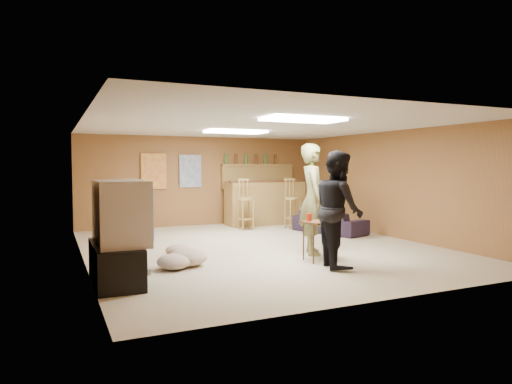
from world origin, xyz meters
name	(u,v)px	position (x,y,z in m)	size (l,w,h in m)	color
ground	(261,248)	(0.00, 0.00, 0.00)	(7.00, 7.00, 0.00)	#B6A98B
ceiling	(261,126)	(0.00, 0.00, 2.20)	(6.00, 7.00, 0.02)	silver
wall_back	(202,181)	(0.00, 3.50, 1.10)	(6.00, 0.02, 2.20)	brown
wall_front	(394,201)	(0.00, -3.50, 1.10)	(6.00, 0.02, 2.20)	brown
wall_left	(83,191)	(-3.00, 0.00, 1.10)	(0.02, 7.00, 2.20)	brown
wall_right	(392,184)	(3.00, 0.00, 1.10)	(0.02, 7.00, 2.20)	brown
tv_stand	(116,263)	(-2.72, -1.50, 0.25)	(0.55, 1.30, 0.50)	black
dvd_box	(134,270)	(-2.50, -1.50, 0.15)	(0.35, 0.50, 0.08)	#B2B2B7
tv_body	(120,212)	(-2.65, -1.50, 0.90)	(0.60, 1.10, 0.80)	#B2B2B7
tv_screen	(145,211)	(-2.34, -1.50, 0.90)	(0.02, 0.95, 0.65)	navy
bar_counter	(265,203)	(1.50, 2.95, 0.55)	(2.00, 0.60, 1.10)	olive
bar_lip	(270,181)	(1.50, 2.70, 1.10)	(2.10, 0.12, 0.05)	#452916
bar_shelf	(258,165)	(1.50, 3.40, 1.50)	(2.00, 0.18, 0.05)	olive
bar_backing	(257,177)	(1.50, 3.42, 1.20)	(2.00, 0.14, 0.60)	olive
poster_left	(154,171)	(-1.20, 3.46, 1.35)	(0.60, 0.03, 0.85)	#BF3F26
poster_right	(190,171)	(-0.30, 3.46, 1.35)	(0.55, 0.03, 0.80)	#334C99
folding_chair_stack	(120,211)	(-2.00, 3.30, 0.45)	(0.50, 0.14, 0.90)	maroon
ceiling_panel_front	(303,120)	(0.00, -1.50, 2.17)	(1.20, 0.60, 0.04)	white
ceiling_panel_back	(236,132)	(0.00, 1.20, 2.17)	(1.20, 0.60, 0.04)	white
person_olive	(313,199)	(0.55, -0.89, 0.93)	(0.68, 0.44, 1.85)	olive
person_black	(338,209)	(0.38, -1.88, 0.85)	(0.83, 0.65, 1.71)	black
sofa	(330,222)	(2.15, 1.02, 0.24)	(1.67, 0.65, 0.49)	black
tray_table	(319,241)	(0.36, -1.42, 0.31)	(0.48, 0.38, 0.62)	#452916
cup_red_near	(309,217)	(0.21, -1.34, 0.68)	(0.09, 0.09, 0.12)	#B0220B
cup_red_far	(329,218)	(0.46, -1.52, 0.68)	(0.09, 0.09, 0.12)	#B0220B
cup_blue	(324,216)	(0.51, -1.31, 0.68)	(0.08, 0.08, 0.11)	navy
bar_stool_left	(246,201)	(0.66, 2.22, 0.66)	(0.42, 0.42, 1.33)	olive
bar_stool_right	(293,206)	(1.74, 1.95, 0.54)	(0.34, 0.34, 1.07)	olive
cushion_near_tv	(188,257)	(-1.61, -0.91, 0.13)	(0.58, 0.58, 0.26)	tan
cushion_mid	(179,250)	(-1.55, -0.16, 0.10)	(0.44, 0.44, 0.20)	tan
cushion_far	(174,262)	(-1.86, -1.05, 0.11)	(0.49, 0.49, 0.22)	tan
bottle_row	(251,159)	(1.30, 3.38, 1.65)	(1.48, 0.08, 0.26)	#3F7233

